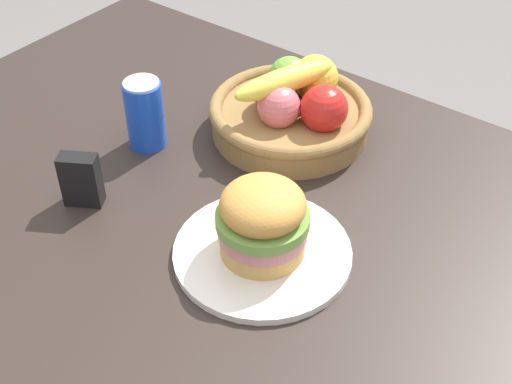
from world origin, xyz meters
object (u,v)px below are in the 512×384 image
at_px(fruit_basket, 292,108).
at_px(napkin_holder, 81,180).
at_px(plate, 262,253).
at_px(sandwich, 263,220).
at_px(soda_can, 145,114).

relative_size(fruit_basket, napkin_holder, 3.22).
bearing_deg(plate, sandwich, 90.00).
xyz_separation_m(plate, sandwich, (0.00, 0.00, 0.07)).
distance_m(plate, napkin_holder, 0.31).
xyz_separation_m(sandwich, fruit_basket, (-0.14, 0.29, -0.02)).
height_order(soda_can, napkin_holder, soda_can).
height_order(sandwich, napkin_holder, sandwich).
distance_m(plate, fruit_basket, 0.32).
bearing_deg(sandwich, plate, -90.00).
bearing_deg(fruit_basket, soda_can, -134.62).
height_order(soda_can, fruit_basket, fruit_basket).
relative_size(plate, napkin_holder, 2.91).
bearing_deg(plate, fruit_basket, 116.93).
bearing_deg(sandwich, napkin_holder, -166.21).
distance_m(sandwich, napkin_holder, 0.31).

